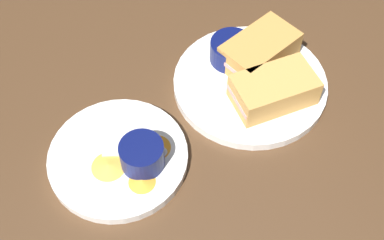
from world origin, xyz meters
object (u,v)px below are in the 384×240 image
at_px(sandwich_half_far, 260,50).
at_px(ramekin_light_gravy, 142,154).
at_px(ramekin_dark_sauce, 232,50).
at_px(spoon_by_gravy_ramekin, 148,152).
at_px(plate_chips_companion, 118,157).
at_px(sandwich_half_near, 273,89).
at_px(spoon_by_dark_ramekin, 255,76).
at_px(plate_sandwich_main, 250,84).

bearing_deg(sandwich_half_far, ramekin_light_gravy, 26.70).
relative_size(sandwich_half_far, ramekin_light_gravy, 2.26).
relative_size(ramekin_dark_sauce, spoon_by_gravy_ramekin, 0.76).
xyz_separation_m(ramekin_dark_sauce, plate_chips_companion, (0.24, 0.12, -0.03)).
distance_m(sandwich_half_near, ramekin_light_gravy, 0.24).
relative_size(sandwich_half_near, spoon_by_gravy_ramekin, 1.37).
relative_size(sandwich_half_near, plate_chips_companion, 0.63).
xyz_separation_m(sandwich_half_near, ramekin_dark_sauce, (0.03, -0.10, -0.00)).
xyz_separation_m(sandwich_half_far, spoon_by_dark_ramekin, (0.02, 0.03, -0.02)).
bearing_deg(plate_chips_companion, plate_sandwich_main, -166.15).
xyz_separation_m(plate_sandwich_main, spoon_by_dark_ramekin, (-0.01, -0.00, 0.01)).
relative_size(sandwich_half_far, plate_chips_companion, 0.70).
distance_m(spoon_by_dark_ramekin, spoon_by_gravy_ramekin, 0.23).
bearing_deg(ramekin_light_gravy, plate_sandwich_main, -157.94).
bearing_deg(ramekin_light_gravy, sandwich_half_far, -153.30).
bearing_deg(sandwich_half_near, spoon_by_gravy_ramekin, 7.72).
bearing_deg(spoon_by_gravy_ramekin, plate_sandwich_main, -159.57).
height_order(ramekin_light_gravy, spoon_by_gravy_ramekin, ramekin_light_gravy).
relative_size(sandwich_half_near, sandwich_half_far, 0.90).
bearing_deg(spoon_by_dark_ramekin, ramekin_light_gravy, 21.86).
distance_m(ramekin_dark_sauce, plate_chips_companion, 0.27).
xyz_separation_m(plate_chips_companion, spoon_by_gravy_ramekin, (-0.04, 0.02, 0.01)).
relative_size(spoon_by_dark_ramekin, ramekin_light_gravy, 1.47).
bearing_deg(spoon_by_gravy_ramekin, spoon_by_dark_ramekin, -159.71).
bearing_deg(sandwich_half_far, plate_sandwich_main, 49.37).
height_order(plate_sandwich_main, ramekin_light_gravy, ramekin_light_gravy).
relative_size(spoon_by_dark_ramekin, plate_chips_companion, 0.46).
distance_m(spoon_by_dark_ramekin, ramekin_light_gravy, 0.25).
height_order(plate_chips_companion, spoon_by_gravy_ramekin, spoon_by_gravy_ramekin).
height_order(ramekin_dark_sauce, plate_chips_companion, ramekin_dark_sauce).
height_order(sandwich_half_far, spoon_by_gravy_ramekin, sandwich_half_far).
bearing_deg(sandwich_half_near, plate_chips_companion, 3.23).
distance_m(spoon_by_dark_ramekin, plate_chips_companion, 0.27).
xyz_separation_m(ramekin_dark_sauce, ramekin_light_gravy, (0.21, 0.15, 0.00)).
height_order(plate_sandwich_main, spoon_by_gravy_ramekin, spoon_by_gravy_ramekin).
relative_size(sandwich_half_far, ramekin_dark_sauce, 1.99).
bearing_deg(ramekin_dark_sauce, spoon_by_dark_ramekin, 111.33).
bearing_deg(sandwich_half_near, ramekin_light_gravy, 10.11).
relative_size(plate_sandwich_main, sandwich_half_far, 1.74).
bearing_deg(plate_sandwich_main, spoon_by_dark_ramekin, -162.38).
xyz_separation_m(plate_sandwich_main, plate_chips_companion, (0.25, 0.06, 0.00)).
relative_size(ramekin_light_gravy, spoon_by_gravy_ramekin, 0.67).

